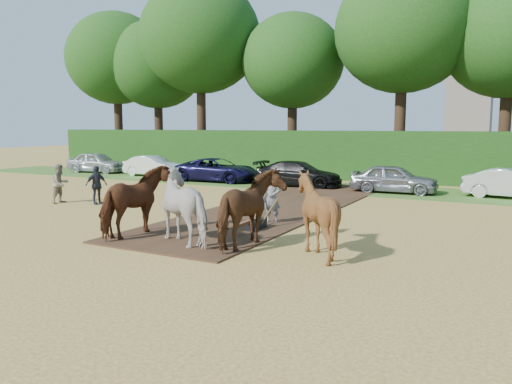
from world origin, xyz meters
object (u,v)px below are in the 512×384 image
(plough_team, at_px, (222,207))
(parked_cars, at_px, (337,175))
(church, at_px, (473,38))
(spectator_far, at_px, (96,185))
(spectator_near, at_px, (60,184))

(plough_team, height_order, parked_cars, plough_team)
(church, bearing_deg, spectator_far, -100.82)
(parked_cars, height_order, church, church)
(spectator_near, distance_m, plough_team, 10.67)
(plough_team, bearing_deg, spectator_far, 156.78)
(spectator_far, xyz_separation_m, plough_team, (8.56, -3.67, 0.24))
(parked_cars, distance_m, church, 43.14)
(spectator_near, xyz_separation_m, parked_cars, (8.79, 10.51, -0.14))
(parked_cars, bearing_deg, church, 86.40)
(parked_cars, bearing_deg, spectator_far, -125.59)
(plough_team, bearing_deg, spectator_near, 162.57)
(spectator_far, bearing_deg, spectator_near, 123.24)
(spectator_far, bearing_deg, plough_team, -96.44)
(plough_team, relative_size, parked_cars, 0.17)
(spectator_near, xyz_separation_m, church, (11.38, 51.54, 12.89))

